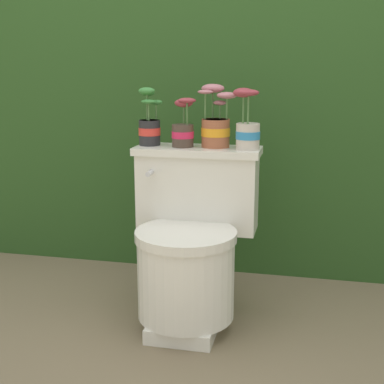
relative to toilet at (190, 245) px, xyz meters
name	(u,v)px	position (x,y,z in m)	size (l,w,h in m)	color
ground_plane	(172,329)	(-0.05, -0.10, -0.32)	(12.00, 12.00, 0.00)	#75664C
hedge_backdrop	(218,91)	(-0.05, 0.92, 0.56)	(4.05, 0.72, 1.78)	#284C1E
toilet	(190,245)	(0.00, 0.00, 0.00)	(0.51, 0.51, 0.70)	silver
potted_plant_left	(149,125)	(-0.21, 0.15, 0.45)	(0.09, 0.10, 0.24)	#262628
potted_plant_midleft	(183,129)	(-0.06, 0.14, 0.44)	(0.10, 0.10, 0.20)	#47382D
potted_plant_middle	(216,125)	(0.07, 0.16, 0.46)	(0.16, 0.13, 0.25)	#9E5638
potted_plant_midright	(247,127)	(0.20, 0.12, 0.46)	(0.11, 0.10, 0.24)	beige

